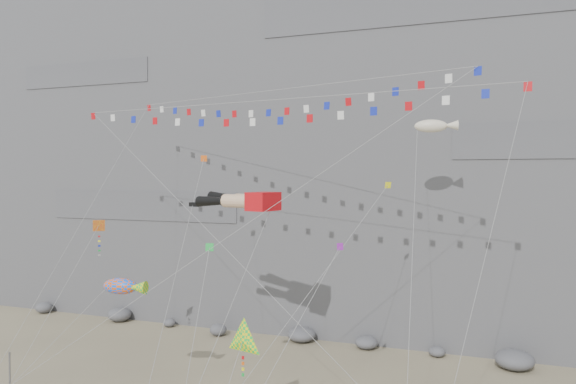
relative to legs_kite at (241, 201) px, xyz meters
The scene contains 14 objects.
cliff 29.10m from the legs_kite, 88.88° to the left, with size 80.00×28.00×50.00m, color slate.
talus_boulders 17.31m from the legs_kite, 87.45° to the left, with size 60.00×3.00×1.20m, color slate, non-canonical shape.
anchor_pole_left 18.95m from the legs_kite, 142.12° to the right, with size 0.12×0.12×3.92m, color slate.
legs_kite is the anchor object (origin of this frame).
flag_banner_upper 9.00m from the legs_kite, 66.18° to the left, with size 30.30×18.01×29.91m.
flag_banner_lower 7.30m from the legs_kite, ahead, with size 33.57×8.88×24.70m.
harlequin_kite 12.03m from the legs_kite, behind, with size 3.26×8.45×13.63m.
fish_windsock 10.02m from the legs_kite, 138.85° to the right, with size 8.83×5.79×11.48m.
delta_kite 10.93m from the legs_kite, 64.06° to the right, with size 2.72×6.04×7.98m.
blimp_windsock 15.10m from the legs_kite, 28.17° to the left, with size 3.74×16.06×24.13m.
small_kite_a 6.15m from the legs_kite, 148.57° to the left, with size 3.70×14.28×21.63m.
small_kite_b 8.60m from the legs_kite, 16.09° to the right, with size 4.63×9.43×14.42m.
small_kite_c 4.56m from the legs_kite, 104.66° to the right, with size 2.86×8.85×13.39m.
small_kite_d 10.14m from the legs_kite, 19.85° to the left, with size 8.26×16.76×22.99m.
Camera 1 is at (16.65, -30.86, 15.27)m, focal length 35.00 mm.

